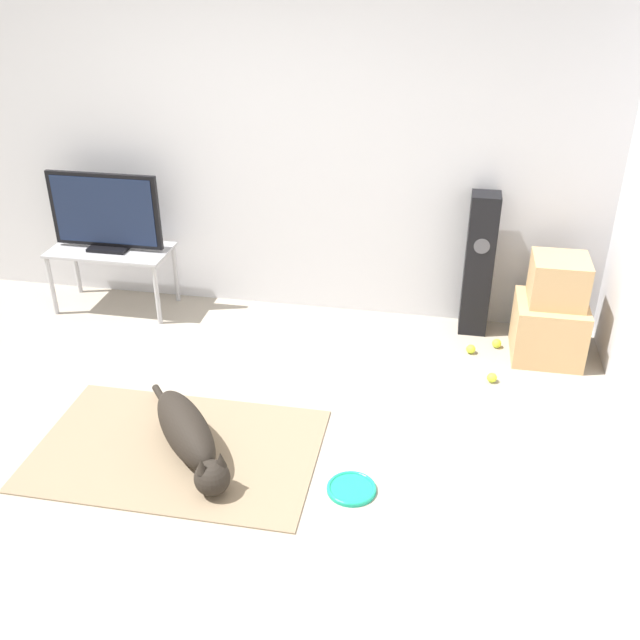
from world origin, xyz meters
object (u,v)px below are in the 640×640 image
tennis_ball_near_speaker (497,343)px  dog (189,435)px  tv_stand (111,257)px  tennis_ball_loose_on_carpet (492,378)px  floor_speaker (479,265)px  tennis_ball_by_boxes (471,349)px  cardboard_box_upper (559,280)px  cardboard_box_lower (548,329)px  tv (105,213)px  frisbee (352,489)px

tennis_ball_near_speaker → dog: bearing=-138.6°
tv_stand → tennis_ball_near_speaker: (2.96, -0.10, -0.40)m
tv_stand → tennis_ball_near_speaker: bearing=-1.9°
tv_stand → tennis_ball_loose_on_carpet: 3.00m
floor_speaker → tennis_ball_near_speaker: 0.58m
tennis_ball_by_boxes → tennis_ball_near_speaker: size_ratio=1.00×
tennis_ball_loose_on_carpet → cardboard_box_upper: bearing=48.6°
dog → tennis_ball_near_speaker: dog is taller
dog → cardboard_box_lower: 2.59m
cardboard_box_lower → tennis_ball_loose_on_carpet: (-0.38, -0.42, -0.18)m
floor_speaker → tennis_ball_by_boxes: floor_speaker is taller
tv_stand → tennis_ball_by_boxes: (2.78, -0.21, -0.40)m
floor_speaker → tv_stand: bearing=-177.1°
tennis_ball_near_speaker → tv: bearing=178.0°
tv_stand → tennis_ball_near_speaker: tv_stand is taller
dog → tennis_ball_near_speaker: bearing=41.4°
tennis_ball_near_speaker → tv_stand: bearing=178.1°
tennis_ball_near_speaker → tennis_ball_loose_on_carpet: size_ratio=1.00×
frisbee → cardboard_box_lower: cardboard_box_lower is taller
frisbee → tennis_ball_by_boxes: tennis_ball_by_boxes is taller
cardboard_box_upper → tv: size_ratio=0.43×
tv_stand → tv: tv is taller
floor_speaker → tennis_ball_near_speaker: (0.18, -0.24, -0.50)m
frisbee → tennis_ball_near_speaker: size_ratio=4.07×
tv_stand → tennis_ball_near_speaker: 2.99m
cardboard_box_upper → tv: (-3.31, 0.13, 0.22)m
cardboard_box_upper → frisbee: bearing=-124.9°
dog → floor_speaker: size_ratio=0.86×
dog → cardboard_box_lower: bearing=35.9°
tennis_ball_near_speaker → tennis_ball_loose_on_carpet: (-0.04, -0.47, 0.00)m
cardboard_box_upper → dog: bearing=-144.0°
cardboard_box_upper → floor_speaker: bearing=153.1°
frisbee → tennis_ball_loose_on_carpet: size_ratio=4.07×
frisbee → floor_speaker: floor_speaker is taller
floor_speaker → tennis_ball_by_boxes: (-0.01, -0.36, -0.50)m
cardboard_box_lower → tennis_ball_loose_on_carpet: cardboard_box_lower is taller
cardboard_box_lower → tennis_ball_loose_on_carpet: bearing=-131.6°
cardboard_box_lower → tv: size_ratio=0.55×
cardboard_box_upper → tennis_ball_near_speaker: cardboard_box_upper is taller
cardboard_box_upper → floor_speaker: (-0.52, 0.26, -0.05)m
tennis_ball_near_speaker → frisbee: bearing=-115.8°
tv → tennis_ball_near_speaker: (2.96, -0.10, -0.76)m
floor_speaker → tv_stand: 2.79m
tennis_ball_near_speaker → tennis_ball_loose_on_carpet: bearing=-95.5°
tennis_ball_by_boxes → tennis_ball_loose_on_carpet: size_ratio=1.00×
floor_speaker → tv_stand: floor_speaker is taller
tv_stand → tv: bearing=90.0°
dog → tv_stand: tv_stand is taller
tv → tennis_ball_loose_on_carpet: bearing=-11.0°
frisbee → tennis_ball_by_boxes: (0.63, 1.57, 0.02)m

